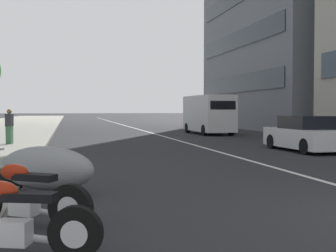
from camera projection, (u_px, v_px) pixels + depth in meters
lane_centre_stripe at (135, 128)px, 40.92m from camera, size 110.00×0.16×0.01m
motorcycle_far_end_row at (11, 222)px, 5.18m from camera, size 0.86×2.02×1.09m
motorcycle_nearest_camera at (23, 198)px, 6.55m from camera, size 1.28×1.93×1.11m
motorcycle_under_tarp at (45, 168)px, 9.02m from camera, size 1.88×2.24×0.97m
car_following_behind at (307, 135)px, 18.54m from camera, size 4.23×1.99×1.44m
delivery_van_ahead at (208, 114)px, 31.29m from camera, size 5.63×2.24×2.66m
street_lamp_with_banners at (0, 6)px, 13.81m from camera, size 1.26×2.29×7.84m
pedestrian_on_plaza at (9, 126)px, 20.38m from camera, size 0.45×0.34×1.58m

